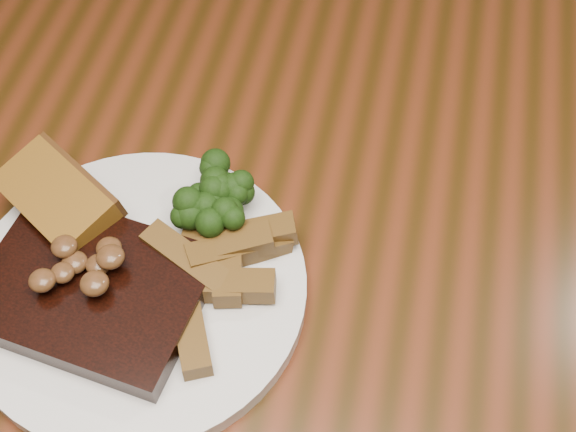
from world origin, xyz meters
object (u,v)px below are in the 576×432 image
dining_table (280,298)px  potato_wedges (204,279)px  steak (93,291)px  garlic_bread (61,211)px  plate (138,290)px

dining_table → potato_wedges: bearing=-128.1°
dining_table → steak: 0.20m
steak → dining_table: bearing=42.8°
dining_table → steak: size_ratio=9.55×
garlic_bread → potato_wedges: potato_wedges is taller
plate → steak: bearing=-148.5°
plate → steak: (-0.03, -0.02, 0.02)m
garlic_bread → potato_wedges: (0.13, -0.04, 0.00)m
garlic_bread → steak: bearing=-18.9°
plate → garlic_bread: 0.10m
steak → garlic_bread: (-0.05, 0.07, -0.00)m
plate → garlic_bread: size_ratio=2.67×
dining_table → garlic_bread: size_ratio=15.80×
potato_wedges → dining_table: bearing=51.9°
plate → steak: size_ratio=1.61×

